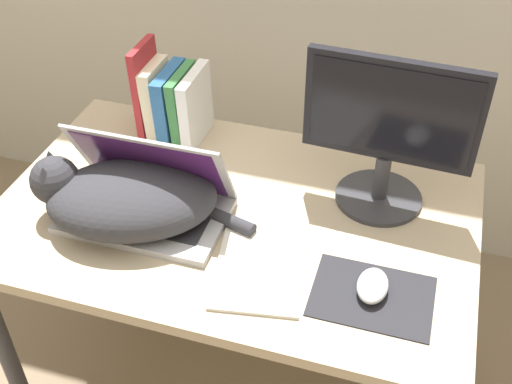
{
  "coord_description": "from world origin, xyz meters",
  "views": [
    {
      "loc": [
        0.38,
        -0.71,
        1.69
      ],
      "look_at": [
        0.06,
        0.32,
        0.81
      ],
      "focal_mm": 45.0,
      "sensor_mm": 36.0,
      "label": 1
    }
  ],
  "objects_px": {
    "cat": "(125,197)",
    "laptop": "(147,199)",
    "computer_mouse": "(373,286)",
    "book_row": "(172,102)",
    "external_monitor": "(389,131)",
    "notepad": "(261,264)"
  },
  "relations": [
    {
      "from": "cat",
      "to": "computer_mouse",
      "type": "xyz_separation_m",
      "value": [
        0.57,
        -0.06,
        -0.05
      ]
    },
    {
      "from": "laptop",
      "to": "external_monitor",
      "type": "relative_size",
      "value": 0.97
    },
    {
      "from": "external_monitor",
      "to": "book_row",
      "type": "xyz_separation_m",
      "value": [
        -0.57,
        0.11,
        -0.09
      ]
    },
    {
      "from": "computer_mouse",
      "to": "book_row",
      "type": "relative_size",
      "value": 0.38
    },
    {
      "from": "cat",
      "to": "computer_mouse",
      "type": "relative_size",
      "value": 5.22
    },
    {
      "from": "book_row",
      "to": "notepad",
      "type": "bearing_deg",
      "value": -48.02
    },
    {
      "from": "laptop",
      "to": "notepad",
      "type": "height_order",
      "value": "laptop"
    },
    {
      "from": "laptop",
      "to": "cat",
      "type": "bearing_deg",
      "value": -134.04
    },
    {
      "from": "cat",
      "to": "notepad",
      "type": "distance_m",
      "value": 0.34
    },
    {
      "from": "book_row",
      "to": "notepad",
      "type": "distance_m",
      "value": 0.55
    },
    {
      "from": "cat",
      "to": "notepad",
      "type": "xyz_separation_m",
      "value": [
        0.33,
        -0.05,
        -0.07
      ]
    },
    {
      "from": "cat",
      "to": "laptop",
      "type": "bearing_deg",
      "value": 45.96
    },
    {
      "from": "book_row",
      "to": "external_monitor",
      "type": "bearing_deg",
      "value": -11.33
    },
    {
      "from": "cat",
      "to": "book_row",
      "type": "relative_size",
      "value": 1.99
    },
    {
      "from": "book_row",
      "to": "cat",
      "type": "bearing_deg",
      "value": -84.53
    },
    {
      "from": "cat",
      "to": "book_row",
      "type": "distance_m",
      "value": 0.36
    },
    {
      "from": "computer_mouse",
      "to": "book_row",
      "type": "height_order",
      "value": "book_row"
    },
    {
      "from": "cat",
      "to": "book_row",
      "type": "bearing_deg",
      "value": 95.47
    },
    {
      "from": "cat",
      "to": "computer_mouse",
      "type": "bearing_deg",
      "value": -5.78
    },
    {
      "from": "external_monitor",
      "to": "computer_mouse",
      "type": "distance_m",
      "value": 0.35
    },
    {
      "from": "computer_mouse",
      "to": "laptop",
      "type": "bearing_deg",
      "value": 170.21
    },
    {
      "from": "laptop",
      "to": "cat",
      "type": "xyz_separation_m",
      "value": [
        -0.03,
        -0.03,
        0.03
      ]
    }
  ]
}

